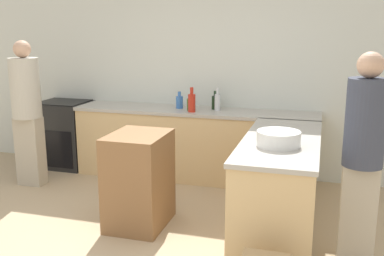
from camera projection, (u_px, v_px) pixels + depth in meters
wall_back at (202, 69)px, 5.74m from camera, size 8.00×0.06×2.70m
counter_back at (195, 144)px, 5.64m from camera, size 3.03×0.62×0.88m
counter_peninsula at (280, 184)px, 4.21m from camera, size 0.69×1.81×0.88m
range_oven at (65, 134)px, 6.15m from camera, size 0.67×0.60×0.90m
island_table at (139, 180)px, 4.29m from camera, size 0.52×0.65×0.91m
mixing_bowl at (279, 139)px, 3.85m from camera, size 0.38×0.38×0.13m
olive_oil_bottle at (190, 104)px, 5.46m from camera, size 0.07×0.07×0.20m
hot_sauce_bottle at (192, 102)px, 5.36m from camera, size 0.09×0.09×0.30m
wine_bottle_dark at (215, 102)px, 5.55m from camera, size 0.09×0.09×0.23m
water_bottle_blue at (179, 102)px, 5.61m from camera, size 0.09×0.09×0.21m
vinegar_bottle_clear at (217, 102)px, 5.44m from camera, size 0.07×0.07×0.28m
person_by_range at (27, 108)px, 5.30m from camera, size 0.34×0.34×1.73m
person_at_peninsula at (363, 151)px, 3.50m from camera, size 0.31×0.31×1.71m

